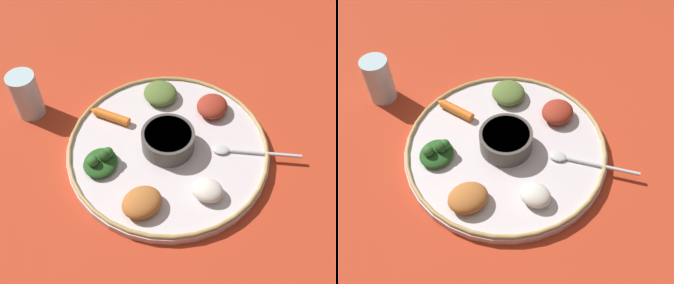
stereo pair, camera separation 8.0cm
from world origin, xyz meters
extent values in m
plane|color=#B7381E|center=(0.00, 0.00, 0.00)|extent=(2.40, 2.40, 0.00)
cylinder|color=silver|center=(0.00, 0.00, 0.01)|extent=(0.40, 0.40, 0.02)
torus|color=tan|center=(0.00, 0.00, 0.02)|extent=(0.40, 0.40, 0.01)
cylinder|color=#4C4742|center=(0.00, 0.00, 0.04)|extent=(0.10, 0.10, 0.04)
cylinder|color=maroon|center=(0.00, 0.00, 0.06)|extent=(0.09, 0.09, 0.01)
ellipsoid|color=silver|center=(-0.10, 0.04, 0.02)|extent=(0.04, 0.03, 0.01)
cylinder|color=silver|center=(-0.18, 0.06, 0.02)|extent=(0.13, 0.05, 0.01)
ellipsoid|color=#23511E|center=(0.14, 0.01, 0.03)|extent=(0.09, 0.09, 0.02)
sphere|color=#2D6628|center=(0.12, 0.01, 0.04)|extent=(0.02, 0.02, 0.02)
sphere|color=#23511E|center=(0.13, 0.01, 0.04)|extent=(0.02, 0.02, 0.02)
sphere|color=#2D6628|center=(0.15, 0.02, 0.04)|extent=(0.02, 0.02, 0.02)
cylinder|color=orange|center=(0.10, -0.10, 0.03)|extent=(0.07, 0.06, 0.02)
cone|color=orange|center=(0.13, -0.13, 0.03)|extent=(0.02, 0.02, 0.02)
ellipsoid|color=maroon|center=(-0.11, -0.07, 0.03)|extent=(0.09, 0.09, 0.03)
ellipsoid|color=#567033|center=(-0.02, -0.14, 0.03)|extent=(0.09, 0.09, 0.03)
ellipsoid|color=silver|center=(-0.04, 0.12, 0.03)|extent=(0.08, 0.07, 0.03)
ellipsoid|color=#B2662D|center=(0.08, 0.12, 0.03)|extent=(0.09, 0.09, 0.03)
cylinder|color=silver|center=(0.26, -0.18, 0.05)|extent=(0.06, 0.06, 0.10)
cylinder|color=tan|center=(0.26, -0.18, 0.02)|extent=(0.05, 0.05, 0.05)
camera|label=1|loc=(0.12, 0.48, 0.66)|focal=43.28mm
camera|label=2|loc=(0.04, 0.49, 0.66)|focal=43.28mm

